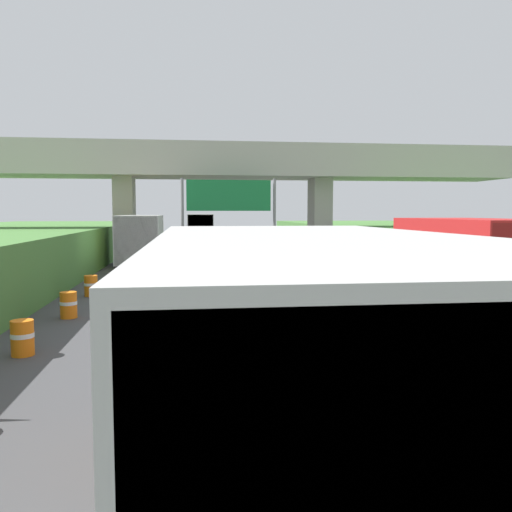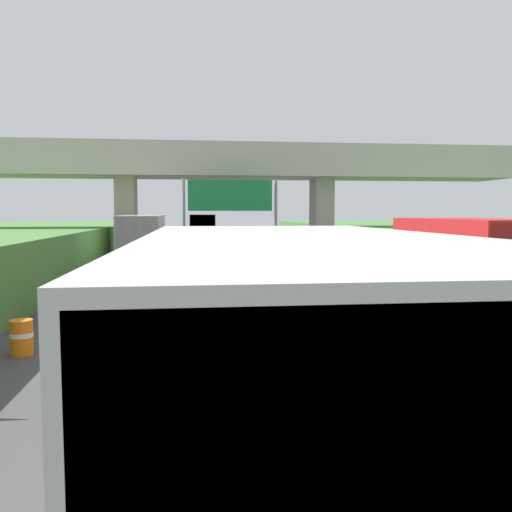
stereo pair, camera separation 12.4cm
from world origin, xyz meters
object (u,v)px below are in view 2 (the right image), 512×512
at_px(truck_red, 456,273).
at_px(construction_barrel_3, 69,305).
at_px(construction_barrel_4, 92,285).
at_px(overhead_highway_sign, 230,202).
at_px(construction_barrel_2, 21,337).
at_px(car_black, 231,237).
at_px(truck_orange, 282,393).
at_px(truck_yellow, 143,241).
at_px(truck_blue, 202,230).

distance_m(truck_red, construction_barrel_3, 12.49).
distance_m(construction_barrel_3, construction_barrel_4, 4.70).
bearing_deg(overhead_highway_sign, construction_barrel_2, -109.55).
relative_size(car_black, construction_barrel_4, 4.56).
bearing_deg(truck_orange, construction_barrel_2, 119.98).
height_order(truck_orange, construction_barrel_2, truck_orange).
xyz_separation_m(overhead_highway_sign, construction_barrel_2, (-6.63, -18.68, -3.78)).
distance_m(overhead_highway_sign, truck_red, 19.43).
relative_size(overhead_highway_sign, construction_barrel_3, 6.53).
height_order(truck_yellow, construction_barrel_4, truck_yellow).
relative_size(truck_blue, construction_barrel_4, 8.11).
bearing_deg(car_black, truck_blue, -109.67).
bearing_deg(car_black, truck_orange, -93.59).
bearing_deg(truck_orange, truck_red, 54.30).
bearing_deg(truck_yellow, construction_barrel_2, -94.88).
bearing_deg(construction_barrel_3, truck_yellow, 83.65).
height_order(truck_red, truck_yellow, same).
bearing_deg(construction_barrel_2, truck_blue, 81.81).
bearing_deg(overhead_highway_sign, truck_yellow, -163.22).
relative_size(truck_yellow, construction_barrel_4, 8.11).
bearing_deg(car_black, truck_yellow, -104.09).
distance_m(truck_red, truck_orange, 11.02).
bearing_deg(truck_red, truck_orange, -125.70).
bearing_deg(overhead_highway_sign, truck_red, -75.16).
bearing_deg(construction_barrel_3, car_black, 78.23).
relative_size(truck_red, car_black, 1.78).
bearing_deg(truck_orange, truck_blue, 89.97).
bearing_deg(truck_blue, truck_yellow, -101.16).
distance_m(truck_orange, car_black, 54.38).
bearing_deg(construction_barrel_3, truck_blue, 80.74).
relative_size(overhead_highway_sign, construction_barrel_2, 6.53).
relative_size(truck_red, truck_blue, 1.00).
relative_size(truck_orange, car_black, 1.78).
bearing_deg(construction_barrel_4, construction_barrel_3, -88.64).
distance_m(truck_red, truck_blue, 36.43).
distance_m(truck_yellow, construction_barrel_4, 8.00).
height_order(truck_orange, construction_barrel_3, truck_orange).
xyz_separation_m(truck_blue, construction_barrel_4, (-5.20, -26.49, -1.47)).
bearing_deg(truck_blue, truck_red, -79.87).
xyz_separation_m(truck_yellow, construction_barrel_4, (-1.49, -7.72, -1.47)).
height_order(construction_barrel_2, construction_barrel_4, same).
height_order(overhead_highway_sign, construction_barrel_3, overhead_highway_sign).
height_order(car_black, construction_barrel_4, car_black).
height_order(truck_yellow, construction_barrel_2, truck_yellow).
relative_size(truck_blue, construction_barrel_2, 8.11).
xyz_separation_m(truck_orange, construction_barrel_3, (-5.06, 13.62, -1.47)).
height_order(truck_blue, construction_barrel_2, truck_blue).
xyz_separation_m(car_black, construction_barrel_2, (-8.55, -45.35, -0.40)).
height_order(truck_red, construction_barrel_4, truck_red).
xyz_separation_m(truck_yellow, car_black, (7.08, 28.22, -1.08)).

